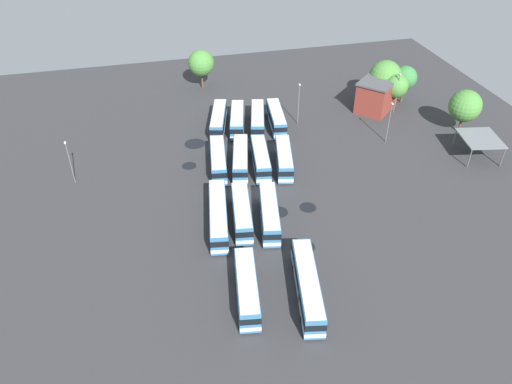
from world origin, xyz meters
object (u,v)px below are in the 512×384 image
at_px(depot_building, 377,94).
at_px(maintenance_shelter, 481,139).
at_px(bus_row1_slot3, 218,215).
at_px(bus_row3_slot0, 276,118).
at_px(tree_northeast, 405,78).
at_px(bus_row2_slot0, 284,158).
at_px(bus_row3_slot1, 258,119).
at_px(lamp_post_mid_lot, 389,121).
at_px(lamp_post_near_entrance, 299,102).
at_px(tree_west_edge, 396,86).
at_px(bus_row1_slot2, 242,212).
at_px(lamp_post_far_corner, 70,161).
at_px(bus_row3_slot3, 219,120).
at_px(bus_row1_slot1, 269,213).
at_px(tree_northwest, 385,77).
at_px(tree_south_edge, 201,63).
at_px(lamp_post_by_building, 397,92).
at_px(bus_row0_slot0, 307,286).
at_px(bus_row0_slot2, 247,288).
at_px(bus_row2_slot2, 240,158).
at_px(bus_row3_slot2, 237,120).
at_px(bus_row2_slot1, 261,158).
at_px(bus_row2_slot3, 218,160).
at_px(tree_north_edge, 465,106).

relative_size(depot_building, maintenance_shelter, 1.31).
relative_size(bus_row1_slot3, bus_row3_slot0, 1.22).
height_order(bus_row3_slot0, tree_northeast, tree_northeast).
relative_size(bus_row2_slot0, bus_row3_slot1, 0.95).
bearing_deg(lamp_post_mid_lot, lamp_post_near_entrance, 52.11).
distance_m(maintenance_shelter, tree_west_edge, 22.22).
relative_size(bus_row1_slot2, lamp_post_far_corner, 1.50).
bearing_deg(tree_northeast, bus_row3_slot3, 92.79).
height_order(bus_row1_slot1, bus_row3_slot3, same).
distance_m(bus_row3_slot1, tree_northwest, 30.00).
relative_size(depot_building, tree_south_edge, 1.28).
xyz_separation_m(lamp_post_near_entrance, tree_south_edge, (21.99, 16.10, 1.31)).
bearing_deg(depot_building, lamp_post_by_building, -128.00).
bearing_deg(tree_west_edge, depot_building, 75.89).
bearing_deg(maintenance_shelter, bus_row3_slot0, 58.46).
height_order(maintenance_shelter, lamp_post_by_building, lamp_post_by_building).
bearing_deg(bus_row0_slot0, bus_row3_slot0, -10.88).
height_order(bus_row0_slot0, bus_row2_slot0, same).
bearing_deg(lamp_post_mid_lot, bus_row0_slot2, 132.57).
height_order(bus_row0_slot2, lamp_post_mid_lot, lamp_post_mid_lot).
height_order(bus_row1_slot3, bus_row2_slot2, same).
height_order(bus_row3_slot2, lamp_post_far_corner, lamp_post_far_corner).
xyz_separation_m(bus_row0_slot0, lamp_post_mid_lot, (33.67, -27.45, 2.61)).
relative_size(maintenance_shelter, tree_south_edge, 0.97).
relative_size(bus_row2_slot1, tree_northwest, 1.23).
bearing_deg(bus_row2_slot3, maintenance_shelter, -99.04).
height_order(bus_row1_slot2, bus_row3_slot1, same).
bearing_deg(lamp_post_near_entrance, tree_west_edge, -86.53).
height_order(bus_row2_slot3, tree_north_edge, tree_north_edge).
relative_size(bus_row0_slot0, bus_row2_slot1, 1.25).
distance_m(bus_row3_slot0, tree_west_edge, 26.74).
distance_m(bus_row0_slot0, tree_west_edge, 58.02).
bearing_deg(bus_row1_slot3, tree_west_edge, -56.05).
relative_size(bus_row3_slot0, tree_south_edge, 1.33).
relative_size(bus_row2_slot3, depot_building, 1.04).
bearing_deg(lamp_post_mid_lot, bus_row0_slot0, 140.81).
bearing_deg(lamp_post_near_entrance, bus_row2_slot2, 131.50).
distance_m(bus_row1_slot2, lamp_post_far_corner, 30.77).
relative_size(bus_row2_slot2, lamp_post_by_building, 1.40).
bearing_deg(bus_row0_slot2, bus_row2_slot3, -3.71).
relative_size(bus_row1_slot2, tree_north_edge, 1.35).
distance_m(bus_row0_slot0, bus_row3_slot1, 45.33).
xyz_separation_m(bus_row2_slot1, bus_row2_slot3, (1.47, 7.31, 0.00)).
xyz_separation_m(lamp_post_far_corner, tree_northwest, (15.76, -64.29, 1.66)).
distance_m(bus_row3_slot1, lamp_post_near_entrance, 8.86).
height_order(depot_building, tree_northeast, tree_northeast).
relative_size(bus_row3_slot2, bus_row3_slot3, 0.95).
xyz_separation_m(bus_row1_slot1, bus_row3_slot1, (29.65, -5.64, -0.00)).
relative_size(bus_row3_slot2, tree_north_edge, 1.35).
bearing_deg(lamp_post_mid_lot, depot_building, -16.56).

